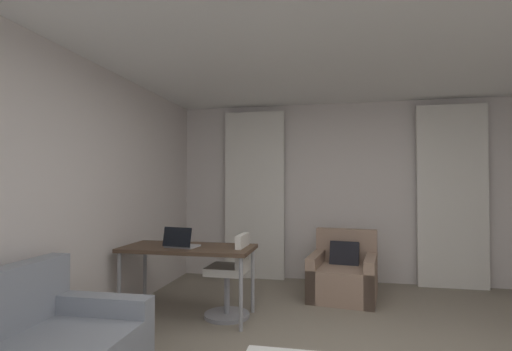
{
  "coord_description": "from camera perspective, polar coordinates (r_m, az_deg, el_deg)",
  "views": [
    {
      "loc": [
        -0.2,
        -2.72,
        1.41
      ],
      "look_at": [
        -1.0,
        1.19,
        1.5
      ],
      "focal_mm": 26.77,
      "sensor_mm": 36.0,
      "label": 1
    }
  ],
  "objects": [
    {
      "name": "laptop",
      "position": [
        4.14,
        -11.18,
        -9.88
      ],
      "size": [
        0.35,
        0.29,
        0.22
      ],
      "color": "#ADADB2",
      "rests_on": "desk"
    },
    {
      "name": "curtain_right_panel",
      "position": [
        5.84,
        27.23,
        -2.72
      ],
      "size": [
        0.9,
        0.06,
        2.5
      ],
      "color": "silver",
      "rests_on": "ground"
    },
    {
      "name": "ceiling",
      "position": [
        2.99,
        15.6,
        22.84
      ],
      "size": [
        5.12,
        6.12,
        0.06
      ],
      "primitive_type": "cube",
      "color": "white",
      "rests_on": "wall_left"
    },
    {
      "name": "armchair",
      "position": [
        5.03,
        12.97,
        -14.37
      ],
      "size": [
        0.89,
        0.94,
        0.82
      ],
      "color": "#997A66",
      "rests_on": "ground"
    },
    {
      "name": "desk",
      "position": [
        4.21,
        -10.08,
        -11.21
      ],
      "size": [
        1.39,
        0.64,
        0.74
      ],
      "color": "#4C3828",
      "rests_on": "ground"
    },
    {
      "name": "curtain_left_panel",
      "position": [
        5.75,
        -0.24,
        -2.89
      ],
      "size": [
        0.9,
        0.06,
        2.5
      ],
      "color": "silver",
      "rests_on": "ground"
    },
    {
      "name": "desk_chair",
      "position": [
        4.2,
        -3.81,
        -15.31
      ],
      "size": [
        0.48,
        0.48,
        0.88
      ],
      "color": "gray",
      "rests_on": "ground"
    },
    {
      "name": "wall_window",
      "position": [
        5.76,
        13.56,
        -2.35
      ],
      "size": [
        5.12,
        0.06,
        2.6
      ],
      "color": "silver",
      "rests_on": "ground"
    },
    {
      "name": "wall_left",
      "position": [
        3.59,
        -29.0,
        -2.87
      ],
      "size": [
        0.06,
        6.12,
        2.6
      ],
      "color": "silver",
      "rests_on": "ground"
    }
  ]
}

